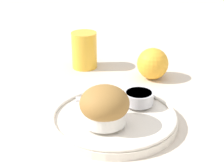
{
  "coord_description": "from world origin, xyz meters",
  "views": [
    {
      "loc": [
        0.05,
        -0.6,
        0.34
      ],
      "look_at": [
        -0.03,
        0.03,
        0.06
      ],
      "focal_mm": 60.0,
      "sensor_mm": 36.0,
      "label": 1
    }
  ],
  "objects_px": {
    "butter_knife": "(116,97)",
    "juice_glass": "(84,50)",
    "orange_fruit": "(153,64)",
    "muffin": "(105,106)"
  },
  "relations": [
    {
      "from": "butter_knife",
      "to": "juice_glass",
      "type": "relative_size",
      "value": 1.74
    },
    {
      "from": "muffin",
      "to": "juice_glass",
      "type": "distance_m",
      "value": 0.3
    },
    {
      "from": "juice_glass",
      "to": "butter_knife",
      "type": "bearing_deg",
      "value": -63.52
    },
    {
      "from": "muffin",
      "to": "butter_knife",
      "type": "height_order",
      "value": "muffin"
    },
    {
      "from": "muffin",
      "to": "orange_fruit",
      "type": "distance_m",
      "value": 0.26
    },
    {
      "from": "muffin",
      "to": "orange_fruit",
      "type": "xyz_separation_m",
      "value": [
        0.07,
        0.24,
        -0.02
      ]
    },
    {
      "from": "butter_knife",
      "to": "orange_fruit",
      "type": "bearing_deg",
      "value": 52.19
    },
    {
      "from": "muffin",
      "to": "butter_knife",
      "type": "distance_m",
      "value": 0.1
    },
    {
      "from": "butter_knife",
      "to": "juice_glass",
      "type": "bearing_deg",
      "value": 102.57
    },
    {
      "from": "muffin",
      "to": "butter_knife",
      "type": "relative_size",
      "value": 0.55
    }
  ]
}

